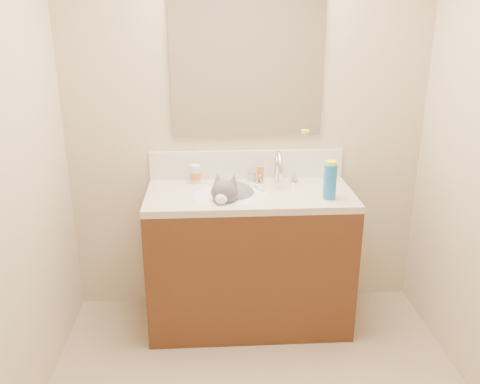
{
  "coord_description": "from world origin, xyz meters",
  "views": [
    {
      "loc": [
        -0.22,
        -1.79,
        1.85
      ],
      "look_at": [
        -0.06,
        0.92,
        0.88
      ],
      "focal_mm": 38.0,
      "sensor_mm": 36.0,
      "label": 1
    }
  ],
  "objects": [
    {
      "name": "room_shell",
      "position": [
        0.0,
        0.0,
        1.49
      ],
      "size": [
        2.24,
        2.54,
        2.52
      ],
      "color": "#BBAB8B",
      "rests_on": "ground"
    },
    {
      "name": "vanity_cabinet",
      "position": [
        0.0,
        0.97,
        0.41
      ],
      "size": [
        1.2,
        0.55,
        0.82
      ],
      "primitive_type": "cube",
      "color": "#472512",
      "rests_on": "ground"
    },
    {
      "name": "counter_slab",
      "position": [
        0.0,
        0.97,
        0.84
      ],
      "size": [
        1.2,
        0.55,
        0.04
      ],
      "primitive_type": "cube",
      "color": "beige",
      "rests_on": "vanity_cabinet"
    },
    {
      "name": "basin",
      "position": [
        -0.12,
        0.94,
        0.79
      ],
      "size": [
        0.45,
        0.36,
        0.14
      ],
      "primitive_type": "ellipsoid",
      "color": "silver",
      "rests_on": "vanity_cabinet"
    },
    {
      "name": "faucet",
      "position": [
        0.18,
        1.11,
        0.95
      ],
      "size": [
        0.28,
        0.2,
        0.21
      ],
      "color": "silver",
      "rests_on": "counter_slab"
    },
    {
      "name": "cat",
      "position": [
        -0.11,
        0.95,
        0.83
      ],
      "size": [
        0.38,
        0.43,
        0.32
      ],
      "rotation": [
        0.0,
        0.0,
        -0.34
      ],
      "color": "#4E4C4E",
      "rests_on": "basin"
    },
    {
      "name": "backsplash",
      "position": [
        0.0,
        1.24,
        0.95
      ],
      "size": [
        1.2,
        0.02,
        0.18
      ],
      "primitive_type": "cube",
      "color": "silver",
      "rests_on": "counter_slab"
    },
    {
      "name": "mirror",
      "position": [
        0.0,
        1.24,
        1.54
      ],
      "size": [
        0.9,
        0.02,
        0.8
      ],
      "primitive_type": "cube",
      "color": "white",
      "rests_on": "room_shell"
    },
    {
      "name": "pill_bottle",
      "position": [
        -0.32,
        1.16,
        0.92
      ],
      "size": [
        0.08,
        0.08,
        0.11
      ],
      "primitive_type": "cylinder",
      "rotation": [
        0.0,
        0.0,
        -0.31
      ],
      "color": "silver",
      "rests_on": "counter_slab"
    },
    {
      "name": "pill_label",
      "position": [
        -0.32,
        1.16,
        0.91
      ],
      "size": [
        0.08,
        0.08,
        0.04
      ],
      "primitive_type": "cylinder",
      "rotation": [
        0.0,
        0.0,
        -0.31
      ],
      "color": "orange",
      "rests_on": "pill_bottle"
    },
    {
      "name": "silver_jar",
      "position": [
        0.03,
        1.18,
        0.89
      ],
      "size": [
        0.06,
        0.06,
        0.06
      ],
      "primitive_type": "cylinder",
      "rotation": [
        0.0,
        0.0,
        -0.05
      ],
      "color": "#B7B7BC",
      "rests_on": "counter_slab"
    },
    {
      "name": "amber_bottle",
      "position": [
        0.08,
        1.16,
        0.91
      ],
      "size": [
        0.05,
        0.05,
        0.1
      ],
      "primitive_type": "cylinder",
      "rotation": [
        0.0,
        0.0,
        0.39
      ],
      "color": "#C16316",
      "rests_on": "counter_slab"
    },
    {
      "name": "toothbrush",
      "position": [
        0.04,
        1.04,
        0.87
      ],
      "size": [
        0.09,
        0.14,
        0.01
      ],
      "primitive_type": "cube",
      "rotation": [
        0.0,
        0.0,
        0.5
      ],
      "color": "silver",
      "rests_on": "counter_slab"
    },
    {
      "name": "toothbrush_head",
      "position": [
        0.04,
        1.04,
        0.87
      ],
      "size": [
        0.03,
        0.03,
        0.01
      ],
      "primitive_type": "cube",
      "rotation": [
        0.0,
        0.0,
        0.5
      ],
      "color": "#5E8CC7",
      "rests_on": "counter_slab"
    },
    {
      "name": "spray_can",
      "position": [
        0.44,
        0.84,
        0.96
      ],
      "size": [
        0.08,
        0.08,
        0.2
      ],
      "primitive_type": "cylinder",
      "rotation": [
        0.0,
        0.0,
        -0.08
      ],
      "color": "blue",
      "rests_on": "counter_slab"
    },
    {
      "name": "spray_cap",
      "position": [
        0.44,
        0.84,
        1.06
      ],
      "size": [
        0.07,
        0.07,
        0.04
      ],
      "primitive_type": "cylinder",
      "rotation": [
        0.0,
        0.0,
        -0.08
      ],
      "color": "#FFFB1A",
      "rests_on": "spray_can"
    }
  ]
}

